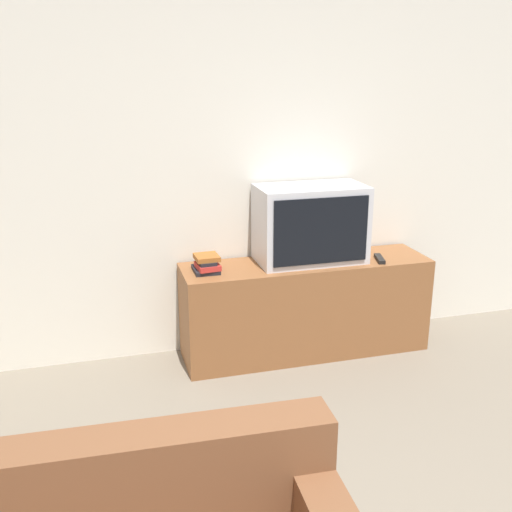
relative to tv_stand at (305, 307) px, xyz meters
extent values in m
cube|color=silver|center=(-0.62, 0.27, 0.98)|extent=(9.00, 0.06, 2.60)
cube|color=brown|center=(0.00, 0.00, 0.00)|extent=(1.66, 0.44, 0.64)
cube|color=silver|center=(0.03, 0.03, 0.57)|extent=(0.70, 0.37, 0.50)
cube|color=black|center=(0.03, -0.16, 0.57)|extent=(0.62, 0.01, 0.42)
cube|color=brown|center=(-1.52, -1.93, 0.32)|extent=(1.74, 0.24, 0.38)
cube|color=black|center=(-0.68, -0.01, 0.33)|extent=(0.16, 0.19, 0.02)
cube|color=#B72D28|center=(-0.67, -0.02, 0.36)|extent=(0.15, 0.17, 0.03)
cube|color=black|center=(-0.67, -0.01, 0.39)|extent=(0.11, 0.17, 0.02)
cube|color=#995623|center=(-0.67, -0.01, 0.42)|extent=(0.15, 0.16, 0.03)
cube|color=black|center=(0.48, -0.10, 0.33)|extent=(0.08, 0.18, 0.02)
camera|label=1|loc=(-1.34, -3.52, 1.55)|focal=42.00mm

